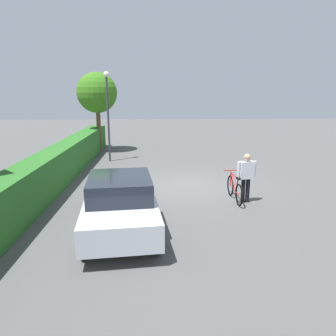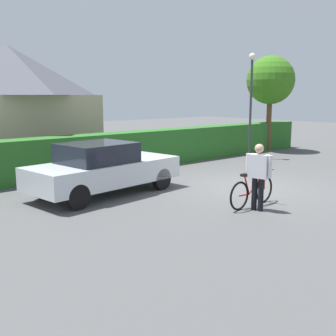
{
  "view_description": "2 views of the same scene",
  "coord_description": "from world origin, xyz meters",
  "px_view_note": "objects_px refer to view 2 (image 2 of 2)",
  "views": [
    {
      "loc": [
        -11.4,
        1.1,
        3.45
      ],
      "look_at": [
        -1.93,
        0.77,
        1.16
      ],
      "focal_mm": 33.85,
      "sensor_mm": 36.0,
      "label": 1
    },
    {
      "loc": [
        -9.59,
        -7.38,
        2.67
      ],
      "look_at": [
        -2.67,
        0.56,
        0.81
      ],
      "focal_mm": 43.85,
      "sensor_mm": 36.0,
      "label": 2
    }
  ],
  "objects_px": {
    "tree_kerbside": "(270,81)",
    "bicycle": "(252,191)",
    "street_lamp": "(251,92)",
    "parked_car_near": "(103,168)",
    "person_rider": "(258,172)"
  },
  "relations": [
    {
      "from": "bicycle",
      "to": "street_lamp",
      "type": "bearing_deg",
      "value": 38.42
    },
    {
      "from": "street_lamp",
      "to": "tree_kerbside",
      "type": "bearing_deg",
      "value": 19.82
    },
    {
      "from": "tree_kerbside",
      "to": "bicycle",
      "type": "bearing_deg",
      "value": -146.55
    },
    {
      "from": "person_rider",
      "to": "tree_kerbside",
      "type": "height_order",
      "value": "tree_kerbside"
    },
    {
      "from": "bicycle",
      "to": "person_rider",
      "type": "distance_m",
      "value": 0.64
    },
    {
      "from": "tree_kerbside",
      "to": "person_rider",
      "type": "bearing_deg",
      "value": -145.79
    },
    {
      "from": "person_rider",
      "to": "parked_car_near",
      "type": "bearing_deg",
      "value": 116.39
    },
    {
      "from": "parked_car_near",
      "to": "person_rider",
      "type": "distance_m",
      "value": 4.2
    },
    {
      "from": "tree_kerbside",
      "to": "parked_car_near",
      "type": "bearing_deg",
      "value": -167.42
    },
    {
      "from": "street_lamp",
      "to": "tree_kerbside",
      "type": "xyz_separation_m",
      "value": [
        2.74,
        0.99,
        0.54
      ]
    },
    {
      "from": "bicycle",
      "to": "street_lamp",
      "type": "relative_size",
      "value": 0.39
    },
    {
      "from": "person_rider",
      "to": "tree_kerbside",
      "type": "relative_size",
      "value": 0.35
    },
    {
      "from": "parked_car_near",
      "to": "tree_kerbside",
      "type": "bearing_deg",
      "value": 12.58
    },
    {
      "from": "tree_kerbside",
      "to": "street_lamp",
      "type": "bearing_deg",
      "value": -160.18
    },
    {
      "from": "bicycle",
      "to": "street_lamp",
      "type": "xyz_separation_m",
      "value": [
        6.2,
        4.92,
        2.45
      ]
    }
  ]
}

